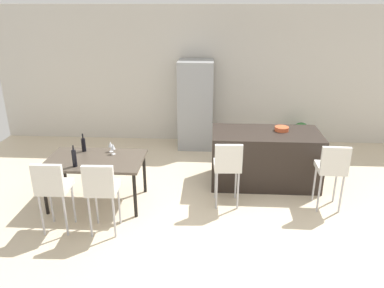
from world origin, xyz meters
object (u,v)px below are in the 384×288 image
wine_bottle_right (74,158)px  fruit_bowl (282,129)px  potted_plant (301,134)px  wine_glass_middle (110,144)px  dining_table (95,163)px  refrigerator (196,105)px  bar_chair_left (228,164)px  dining_chair_near (52,186)px  wine_glass_far (113,147)px  bar_chair_middle (332,167)px  wine_bottle_left (84,145)px  kitchen_island (265,158)px  dining_chair_far (101,187)px

wine_bottle_right → fruit_bowl: 3.36m
fruit_bowl → potted_plant: (0.71, 1.56, -0.63)m
wine_bottle_right → wine_glass_middle: (0.37, 0.58, -0.01)m
wine_glass_middle → potted_plant: (3.46, 2.22, -0.54)m
dining_table → wine_bottle_right: bearing=-126.3°
refrigerator → fruit_bowl: size_ratio=7.90×
fruit_bowl → potted_plant: 1.83m
bar_chair_left → dining_chair_near: (-2.32, -0.83, 0.00)m
dining_chair_near → wine_glass_far: dining_chair_near is taller
dining_chair_near → wine_glass_far: (0.56, 1.01, 0.17)m
bar_chair_middle → wine_bottle_right: 3.74m
dining_table → potted_plant: bearing=34.8°
bar_chair_middle → refrigerator: size_ratio=0.57×
wine_bottle_left → wine_glass_far: wine_bottle_left is taller
kitchen_island → wine_bottle_right: size_ratio=5.57×
bar_chair_middle → potted_plant: size_ratio=1.86×
wine_bottle_left → refrigerator: (1.66, 2.23, 0.07)m
dining_chair_far → refrigerator: bearing=72.3°
wine_glass_middle → fruit_bowl: 2.83m
bar_chair_left → wine_bottle_right: wine_bottle_right is taller
wine_glass_middle → potted_plant: bearing=32.6°
dining_chair_near → refrigerator: bearing=62.7°
dining_chair_near → fruit_bowl: bearing=28.4°
dining_table → wine_glass_far: (0.23, 0.21, 0.19)m
wine_glass_middle → wine_glass_far: bearing=-55.6°
bar_chair_left → potted_plant: 3.00m
wine_glass_far → wine_glass_middle: bearing=124.4°
bar_chair_middle → dining_chair_far: same height
kitchen_island → potted_plant: kitchen_island is taller
wine_bottle_right → wine_glass_far: bearing=48.0°
dining_table → refrigerator: size_ratio=0.79×
dining_table → fruit_bowl: size_ratio=6.23×
bar_chair_left → dining_chair_near: 2.46m
kitchen_island → bar_chair_middle: bearing=-44.1°
dining_table → dining_chair_near: 0.87m
wine_bottle_right → bar_chair_middle: bearing=4.6°
dining_table → dining_chair_far: dining_chair_far is taller
bar_chair_middle → refrigerator: (-2.13, 2.50, 0.22)m
bar_chair_middle → wine_bottle_left: bar_chair_middle is taller
dining_chair_near → dining_table: bearing=67.9°
bar_chair_middle → kitchen_island: bearing=135.9°
bar_chair_left → refrigerator: (-0.60, 2.50, 0.22)m
wine_bottle_left → wine_glass_middle: wine_bottle_left is taller
wine_bottle_left → kitchen_island: bearing=10.9°
dining_chair_far → wine_glass_middle: (-0.16, 1.10, 0.17)m
bar_chair_left → dining_chair_far: same height
bar_chair_middle → fruit_bowl: 1.13m
dining_table → dining_chair_far: (0.33, -0.80, 0.02)m
kitchen_island → dining_table: (-2.66, -0.86, 0.22)m
kitchen_island → fruit_bowl: size_ratio=7.72×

